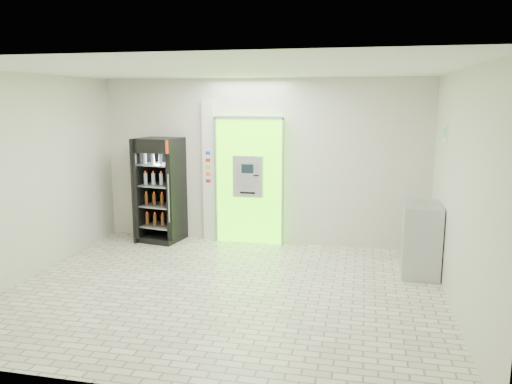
% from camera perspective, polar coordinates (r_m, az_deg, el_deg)
% --- Properties ---
extents(ground, '(6.00, 6.00, 0.00)m').
position_cam_1_polar(ground, '(7.11, -3.60, -11.11)').
color(ground, beige).
rests_on(ground, ground).
extents(room_shell, '(6.00, 6.00, 6.00)m').
position_cam_1_polar(room_shell, '(6.66, -3.78, 3.78)').
color(room_shell, beige).
rests_on(room_shell, ground).
extents(atm_assembly, '(1.30, 0.24, 2.33)m').
position_cam_1_polar(atm_assembly, '(9.12, -0.76, 1.39)').
color(atm_assembly, '#59FF09').
rests_on(atm_assembly, ground).
extents(pillar, '(0.22, 0.11, 2.60)m').
position_cam_1_polar(pillar, '(9.34, -5.39, 2.36)').
color(pillar, silver).
rests_on(pillar, ground).
extents(beverage_cooler, '(0.83, 0.78, 1.93)m').
position_cam_1_polar(beverage_cooler, '(9.44, -10.89, 0.01)').
color(beverage_cooler, black).
rests_on(beverage_cooler, ground).
extents(steel_cabinet, '(0.57, 0.83, 1.09)m').
position_cam_1_polar(steel_cabinet, '(7.97, 18.30, -5.13)').
color(steel_cabinet, '#A3A6AB').
rests_on(steel_cabinet, ground).
extents(exit_sign, '(0.02, 0.22, 0.26)m').
position_cam_1_polar(exit_sign, '(7.86, 20.84, 6.21)').
color(exit_sign, white).
rests_on(exit_sign, room_shell).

